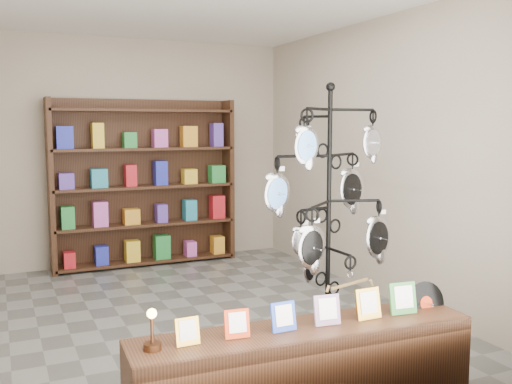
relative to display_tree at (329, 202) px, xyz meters
The scene contains 5 objects.
ground 1.95m from the display_tree, 112.90° to the left, with size 5.00×5.00×0.00m, color slate.
room_envelope 1.60m from the display_tree, 112.90° to the left, with size 5.00×5.00×5.00m.
display_tree is the anchor object (origin of this frame).
front_shelf 1.34m from the display_tree, 130.49° to the right, with size 2.31×0.58×0.81m.
back_shelving 3.72m from the display_tree, 98.99° to the left, with size 2.42×0.36×2.20m.
Camera 1 is at (-1.77, -5.16, 1.86)m, focal length 40.00 mm.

